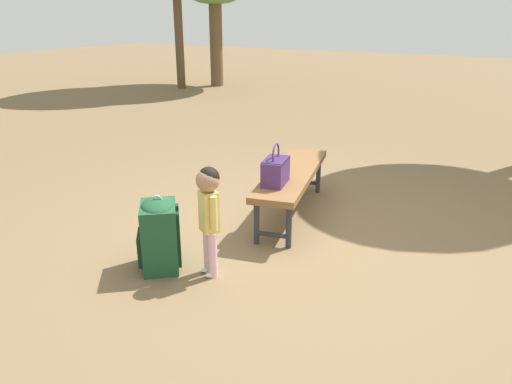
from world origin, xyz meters
TOP-DOWN VIEW (x-y plane):
  - ground_plane at (0.00, 0.00)m, footprint 40.00×40.00m
  - park_bench at (-0.52, -0.19)m, footprint 1.65×0.74m
  - handbag at (-0.12, -0.16)m, footprint 0.35×0.24m
  - child_standing at (0.81, -0.22)m, footprint 0.18×0.20m
  - backpack_large at (0.92, -0.62)m, footprint 0.44×0.43m

SIDE VIEW (x-z plane):
  - ground_plane at x=0.00m, z-range 0.00..0.00m
  - backpack_large at x=0.92m, z-range 0.00..0.60m
  - park_bench at x=-0.52m, z-range 0.17..0.62m
  - child_standing at x=0.81m, z-range 0.14..0.99m
  - handbag at x=-0.12m, z-range 0.39..0.76m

